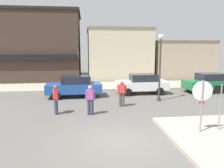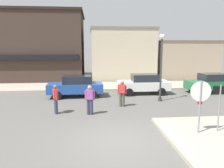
{
  "view_description": "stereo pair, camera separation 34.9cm",
  "coord_description": "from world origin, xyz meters",
  "views": [
    {
      "loc": [
        -1.36,
        -7.95,
        3.57
      ],
      "look_at": [
        0.16,
        4.5,
        1.5
      ],
      "focal_mm": 35.0,
      "sensor_mm": 36.0,
      "label": 1
    },
    {
      "loc": [
        -1.01,
        -7.99,
        3.57
      ],
      "look_at": [
        0.16,
        4.5,
        1.5
      ],
      "focal_mm": 35.0,
      "sensor_mm": 36.0,
      "label": 2
    }
  ],
  "objects": [
    {
      "name": "pedestrian_crossing_far",
      "position": [
        0.82,
        4.98,
        0.87
      ],
      "size": [
        0.56,
        0.3,
        1.61
      ],
      "color": "#4C473D",
      "rests_on": "ground"
    },
    {
      "name": "parked_car_second",
      "position": [
        3.05,
        8.64,
        0.81
      ],
      "size": [
        4.0,
        1.88,
        1.56
      ],
      "color": "white",
      "rests_on": "ground"
    },
    {
      "name": "parked_car_third",
      "position": [
        8.61,
        8.49,
        0.81
      ],
      "size": [
        4.11,
        2.09,
        1.56
      ],
      "color": "#1E6B3D",
      "rests_on": "ground"
    },
    {
      "name": "pedestrian_crossing_near",
      "position": [
        -1.13,
        3.51,
        0.87
      ],
      "size": [
        0.56,
        0.28,
        1.61
      ],
      "color": "#2D334C",
      "rests_on": "ground"
    },
    {
      "name": "building_storefront_left_mid",
      "position": [
        9.74,
        17.23,
        2.2
      ],
      "size": [
        6.9,
        5.5,
        4.39
      ],
      "color": "tan",
      "rests_on": "ground"
    },
    {
      "name": "stop_sign",
      "position": [
        3.31,
        0.16,
        1.52
      ],
      "size": [
        0.81,
        0.14,
        2.3
      ],
      "color": "gray",
      "rests_on": "ground"
    },
    {
      "name": "pedestrian_kerb_side",
      "position": [
        -2.99,
        3.85,
        0.87
      ],
      "size": [
        0.33,
        0.55,
        1.61
      ],
      "color": "#2D334C",
      "rests_on": "ground"
    },
    {
      "name": "parked_car_nearest",
      "position": [
        -2.2,
        8.07,
        0.81
      ],
      "size": [
        4.08,
        2.03,
        1.56
      ],
      "color": "#234C9E",
      "rests_on": "ground"
    },
    {
      "name": "building_corner_shop",
      "position": [
        -7.23,
        17.88,
        3.73
      ],
      "size": [
        10.77,
        8.25,
        7.45
      ],
      "color": "#3D2D26",
      "rests_on": "ground"
    },
    {
      "name": "lamp_post",
      "position": [
        3.59,
        6.14,
        2.96
      ],
      "size": [
        0.36,
        0.36,
        4.54
      ],
      "color": "#333833",
      "rests_on": "ground"
    },
    {
      "name": "one_way_sign",
      "position": [
        4.19,
        0.25,
        1.33
      ],
      "size": [
        0.6,
        0.1,
        2.1
      ],
      "color": "gray",
      "rests_on": "ground"
    },
    {
      "name": "building_storefront_left_near",
      "position": [
        2.45,
        18.17,
        2.87
      ],
      "size": [
        7.04,
        7.66,
        5.74
      ],
      "color": "beige",
      "rests_on": "ground"
    },
    {
      "name": "kerb_far",
      "position": [
        0.0,
        12.0,
        0.07
      ],
      "size": [
        80.0,
        4.0,
        0.15
      ],
      "primitive_type": "cube",
      "color": "#A89E8C",
      "rests_on": "ground"
    },
    {
      "name": "ground_plane",
      "position": [
        0.0,
        0.0,
        0.0
      ],
      "size": [
        160.0,
        160.0,
        0.0
      ],
      "primitive_type": "plane",
      "color": "#5B5954"
    }
  ]
}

